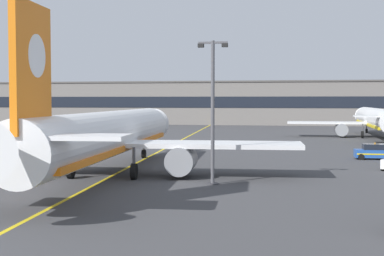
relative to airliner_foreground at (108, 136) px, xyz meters
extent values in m
plane|color=#3D3D3F|center=(-0.95, -11.26, -3.37)|extent=(400.00, 400.00, 0.00)
cube|color=yellow|center=(-0.95, 18.74, -3.37)|extent=(12.17, 179.63, 0.01)
cylinder|color=white|center=(-0.01, 0.15, 0.13)|extent=(6.24, 36.18, 3.80)
cone|color=white|center=(-1.32, 19.40, 0.13)|extent=(3.78, 2.84, 3.61)
cone|color=white|center=(1.31, -19.21, 0.53)|extent=(3.03, 2.99, 2.85)
cube|color=orange|center=(-0.01, 0.15, -0.91)|extent=(5.97, 33.30, 0.44)
cube|color=black|center=(-1.19, 17.51, 0.80)|extent=(2.92, 1.29, 0.60)
cube|color=white|center=(-0.05, 0.75, -0.72)|extent=(32.25, 6.96, 0.36)
cylinder|color=gray|center=(-6.17, -0.67, -1.94)|extent=(2.54, 3.75, 2.30)
cylinder|color=black|center=(-6.29, 1.17, -1.94)|extent=(1.96, 0.31, 1.95)
cylinder|color=gray|center=(6.20, 0.17, -1.94)|extent=(2.54, 3.75, 2.30)
cylinder|color=black|center=(6.08, 2.01, -1.94)|extent=(1.96, 0.31, 1.95)
cube|color=orange|center=(1.06, -15.62, 4.68)|extent=(0.73, 4.82, 7.20)
cylinder|color=white|center=(1.04, -15.32, 5.40)|extent=(0.60, 2.42, 2.40)
cube|color=white|center=(1.10, -16.22, 0.99)|extent=(11.16, 3.54, 0.24)
cylinder|color=#4C4C51|center=(-1.00, 14.61, -1.89)|extent=(0.24, 0.24, 1.60)
cylinder|color=black|center=(-1.00, 14.61, -2.92)|extent=(0.46, 0.93, 0.90)
cylinder|color=#4C4C51|center=(-2.47, -2.03, -1.59)|extent=(0.24, 0.24, 1.60)
cylinder|color=black|center=(-2.47, -2.03, -2.72)|extent=(0.49, 1.32, 1.30)
cylinder|color=#4C4C51|center=(2.72, -1.67, -1.59)|extent=(0.24, 0.24, 1.60)
cylinder|color=black|center=(2.72, -1.67, -2.72)|extent=(0.49, 1.32, 1.30)
cylinder|color=white|center=(28.64, 53.60, -0.15)|extent=(3.67, 33.16, 3.50)
cone|color=white|center=(28.73, 71.36, -0.15)|extent=(3.34, 2.41, 3.32)
cube|color=gold|center=(28.64, 53.60, -1.11)|extent=(3.58, 30.50, 0.41)
cube|color=black|center=(28.72, 69.61, 0.46)|extent=(2.63, 1.03, 0.55)
cube|color=white|center=(28.65, 54.15, -0.93)|extent=(29.48, 4.57, 0.33)
cylinder|color=gray|center=(22.93, 53.26, -2.05)|extent=(2.13, 3.32, 2.12)
cylinder|color=black|center=(22.94, 54.96, -2.05)|extent=(1.80, 0.17, 1.80)
cylinder|color=#4C4C51|center=(28.71, 66.94, -2.01)|extent=(0.22, 0.22, 1.47)
cylinder|color=black|center=(28.71, 66.94, -2.96)|extent=(0.37, 0.83, 0.83)
cylinder|color=#4C4C51|center=(26.24, 51.77, -1.74)|extent=(0.22, 0.22, 1.47)
cylinder|color=black|center=(26.24, 51.77, -2.77)|extent=(0.37, 1.20, 1.20)
cylinder|color=#515156|center=(9.22, -2.90, 2.00)|extent=(0.28, 0.28, 10.74)
cylinder|color=#333338|center=(9.22, -2.90, -3.32)|extent=(0.90, 0.90, 0.10)
cube|color=#515156|center=(9.22, -2.90, 7.22)|extent=(2.20, 0.16, 0.16)
cube|color=black|center=(8.32, -2.90, 7.02)|extent=(0.44, 0.36, 0.28)
cube|color=black|center=(10.12, -2.90, 7.02)|extent=(0.44, 0.36, 0.28)
cube|color=#2351A8|center=(23.69, 17.78, -2.75)|extent=(4.27, 1.96, 0.84)
cube|color=black|center=(23.59, 17.78, -2.03)|extent=(2.37, 1.67, 0.60)
cylinder|color=orange|center=(23.69, 17.78, -1.65)|extent=(0.14, 0.14, 0.14)
cube|color=yellow|center=(23.69, 17.78, -2.75)|extent=(4.06, 1.99, 0.14)
cylinder|color=black|center=(22.18, 16.84, -3.05)|extent=(0.65, 0.24, 0.64)
cylinder|color=black|center=(22.11, 18.60, -3.05)|extent=(0.65, 0.24, 0.64)
cylinder|color=black|center=(23.03, 7.81, -3.05)|extent=(0.49, 0.67, 0.64)
cube|color=slate|center=(0.19, 101.35, 2.04)|extent=(152.68, 12.00, 10.81)
cube|color=black|center=(0.19, 95.30, 2.44)|extent=(146.58, 0.12, 2.80)
cube|color=#4E4A47|center=(0.19, 101.35, 7.64)|extent=(153.08, 12.40, 0.40)
camera|label=1|loc=(15.35, -44.14, 2.96)|focal=52.18mm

